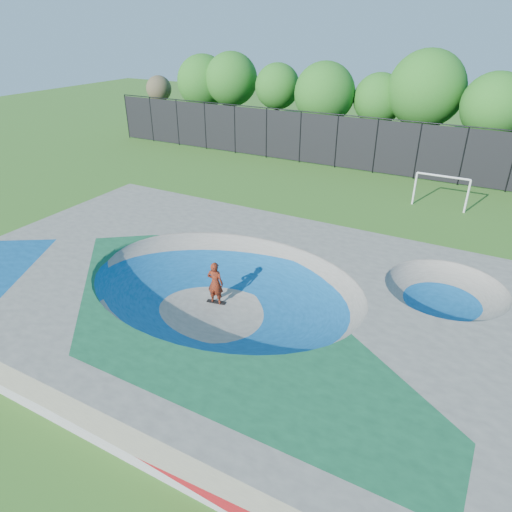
{
  "coord_description": "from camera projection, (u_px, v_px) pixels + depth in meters",
  "views": [
    {
      "loc": [
        8.2,
        -12.47,
        10.24
      ],
      "look_at": [
        -0.2,
        3.0,
        1.1
      ],
      "focal_mm": 32.0,
      "sensor_mm": 36.0,
      "label": 1
    }
  ],
  "objects": [
    {
      "name": "skate_deck",
      "position": [
        223.0,
        297.0,
        17.57
      ],
      "size": [
        22.0,
        14.0,
        1.5
      ],
      "primitive_type": "cube",
      "color": "gray",
      "rests_on": "ground"
    },
    {
      "name": "fence",
      "position": [
        376.0,
        145.0,
        33.33
      ],
      "size": [
        48.09,
        0.09,
        4.04
      ],
      "color": "black",
      "rests_on": "ground"
    },
    {
      "name": "skater",
      "position": [
        215.0,
        283.0,
        18.13
      ],
      "size": [
        0.73,
        0.52,
        1.85
      ],
      "primitive_type": "imported",
      "rotation": [
        0.0,
        0.0,
        3.26
      ],
      "color": "#B6300E",
      "rests_on": "ground"
    },
    {
      "name": "skateboard",
      "position": [
        216.0,
        302.0,
        18.54
      ],
      "size": [
        0.81,
        0.39,
        0.05
      ],
      "primitive_type": "cube",
      "rotation": [
        0.0,
        0.0,
        0.23
      ],
      "color": "black",
      "rests_on": "ground"
    },
    {
      "name": "soccer_goal",
      "position": [
        442.0,
        186.0,
        27.2
      ],
      "size": [
        3.14,
        0.12,
        2.07
      ],
      "color": "silver",
      "rests_on": "ground"
    },
    {
      "name": "treeline",
      "position": [
        435.0,
        98.0,
        34.89
      ],
      "size": [
        52.37,
        7.39,
        8.41
      ],
      "color": "#463323",
      "rests_on": "ground"
    },
    {
      "name": "ground",
      "position": [
        224.0,
        313.0,
        17.91
      ],
      "size": [
        120.0,
        120.0,
        0.0
      ],
      "primitive_type": "plane",
      "color": "#2E601A",
      "rests_on": "ground"
    }
  ]
}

